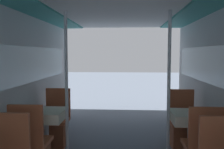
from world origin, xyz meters
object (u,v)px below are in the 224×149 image
chair_left_far_1 (56,128)px  support_pole_left_1 (67,87)px  dining_table_right_1 (191,121)px  support_pole_right_1 (169,87)px  dining_table_left_1 (45,118)px  chair_right_far_1 (183,131)px

chair_left_far_1 → support_pole_left_1: support_pole_left_1 is taller
dining_table_right_1 → support_pole_left_1: bearing=-180.0°
dining_table_right_1 → support_pole_right_1: (-0.33, -0.00, 0.47)m
dining_table_left_1 → support_pole_left_1: size_ratio=0.34×
dining_table_right_1 → chair_right_far_1: size_ratio=0.76×
dining_table_right_1 → chair_right_far_1: (0.00, 0.53, -0.31)m
chair_right_far_1 → support_pole_right_1: 1.00m
support_pole_left_1 → support_pole_right_1: 1.46m
dining_table_right_1 → chair_left_far_1: bearing=165.8°
chair_left_far_1 → chair_right_far_1: size_ratio=1.00×
dining_table_left_1 → dining_table_right_1: 2.11m
support_pole_left_1 → dining_table_right_1: size_ratio=2.98×
chair_left_far_1 → chair_right_far_1: same height
chair_left_far_1 → chair_right_far_1: 2.11m
chair_right_far_1 → support_pole_right_1: (-0.33, -0.53, 0.78)m
support_pole_left_1 → chair_right_far_1: (1.79, 0.53, -0.78)m
chair_right_far_1 → chair_left_far_1: bearing=0.0°
support_pole_right_1 → support_pole_left_1: bearing=180.0°
chair_right_far_1 → dining_table_left_1: bearing=14.2°
chair_right_far_1 → support_pole_left_1: bearing=16.6°
chair_left_far_1 → support_pole_right_1: 2.02m
dining_table_left_1 → support_pole_left_1: support_pole_left_1 is taller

